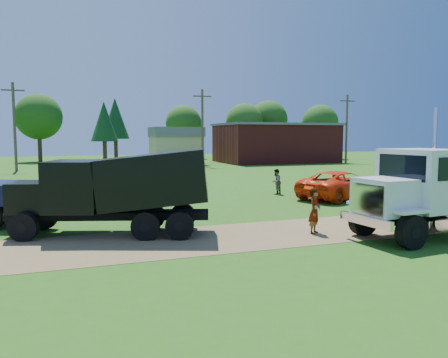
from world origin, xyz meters
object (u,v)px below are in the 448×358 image
object	(u,v)px
black_dump_truck	(118,188)
spectator_a	(315,211)
orange_pickup	(341,185)
white_semi_tractor	(425,193)

from	to	relation	value
black_dump_truck	spectator_a	world-z (taller)	black_dump_truck
orange_pickup	spectator_a	bearing A→B (deg)	118.34
black_dump_truck	spectator_a	xyz separation A→B (m)	(6.82, -2.30, -0.88)
black_dump_truck	orange_pickup	bearing A→B (deg)	38.98
white_semi_tractor	black_dump_truck	xyz separation A→B (m)	(-10.18, 4.09, 0.13)
spectator_a	white_semi_tractor	bearing A→B (deg)	-69.70
black_dump_truck	orange_pickup	size ratio (longest dim) A/B	1.29
white_semi_tractor	orange_pickup	bearing A→B (deg)	67.65
black_dump_truck	orange_pickup	world-z (taller)	black_dump_truck
spectator_a	black_dump_truck	bearing A→B (deg)	119.66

